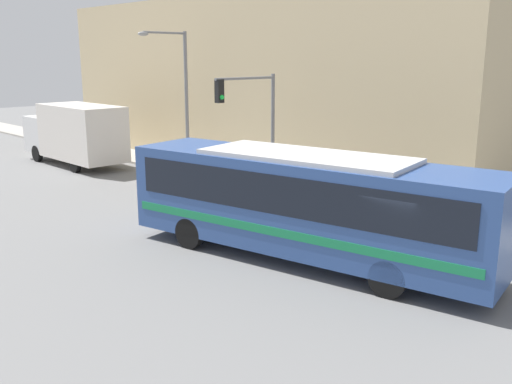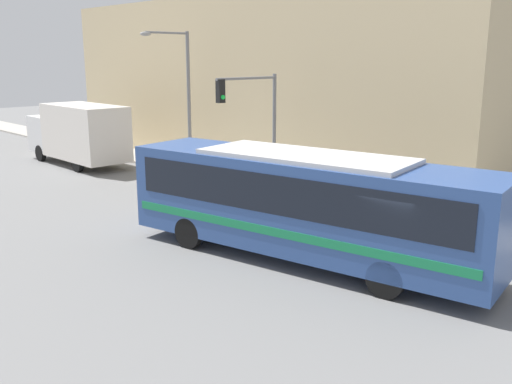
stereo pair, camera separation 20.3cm
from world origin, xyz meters
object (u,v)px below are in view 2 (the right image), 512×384
Objects in this scene: fire_hydrant at (344,195)px; pedestrian_near_corner at (394,190)px; traffic_light_pole at (255,112)px; city_bus at (304,200)px; parking_meter at (251,166)px; street_lamp at (182,88)px; delivery_truck at (78,132)px.

pedestrian_near_corner reaches higher than fire_hydrant.
traffic_light_pole is (-1.01, 3.91, 3.00)m from fire_hydrant.
city_bus reaches higher than parking_meter.
parking_meter is at bearing 90.00° from fire_hydrant.
street_lamp is at bearing 81.76° from traffic_light_pole.
pedestrian_near_corner is at bearing -73.90° from traffic_light_pole.
street_lamp reaches higher than delivery_truck.
fire_hydrant is 5.03m from traffic_light_pole.
traffic_light_pole is 4.01× the size of parking_meter.
street_lamp is (-0.14, 4.78, 3.27)m from parking_meter.
city_bus is 18.58m from delivery_truck.
street_lamp is 4.23× the size of pedestrian_near_corner.
parking_meter is (2.93, -10.49, -0.81)m from delivery_truck.
delivery_truck is 6.81m from street_lamp.
delivery_truck is 1.10× the size of street_lamp.
traffic_light_pole reaches higher than parking_meter.
city_bus is at bearing -153.51° from fire_hydrant.
street_lamp reaches higher than pedestrian_near_corner.
fire_hydrant is (5.47, 2.72, -1.27)m from city_bus.
city_bus is 6.24m from fire_hydrant.
parking_meter is at bearing -88.36° from street_lamp.
pedestrian_near_corner is (0.64, -7.02, -0.02)m from parking_meter.
street_lamp is at bearing 90.79° from fire_hydrant.
parking_meter is 0.18× the size of street_lamp.
traffic_light_pole reaches higher than delivery_truck.
traffic_light_pole is at bearing 104.54° from fire_hydrant.
parking_meter is (1.01, 1.28, -2.57)m from traffic_light_pole.
traffic_light_pole reaches higher than pedestrian_near_corner.
street_lamp is (5.33, 12.69, 2.43)m from city_bus.
city_bus is 2.28× the size of traffic_light_pole.
city_bus is 9.15× the size of parking_meter.
city_bus is 8.18m from traffic_light_pole.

